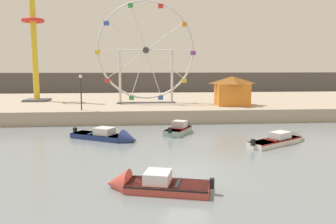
# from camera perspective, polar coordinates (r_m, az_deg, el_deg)

# --- Properties ---
(ground_plane) EXTENTS (240.00, 240.00, 0.00)m
(ground_plane) POSITION_cam_1_polar(r_m,az_deg,el_deg) (18.13, 2.76, -10.04)
(ground_plane) COLOR slate
(quay_promenade) EXTENTS (110.00, 22.88, 1.33)m
(quay_promenade) POSITION_cam_1_polar(r_m,az_deg,el_deg) (43.50, -1.87, 1.27)
(quay_promenade) COLOR tan
(quay_promenade) RESTS_ON ground_plane
(distant_town_skyline) EXTENTS (140.00, 3.00, 4.40)m
(distant_town_skyline) POSITION_cam_1_polar(r_m,az_deg,el_deg) (64.93, -2.93, 4.74)
(distant_town_skyline) COLOR #564C47
(distant_town_skyline) RESTS_ON ground_plane
(motorboat_white_red_stripe) EXTENTS (5.70, 4.16, 1.26)m
(motorboat_white_red_stripe) POSITION_cam_1_polar(r_m,az_deg,el_deg) (26.08, 19.08, -4.36)
(motorboat_white_red_stripe) COLOR silver
(motorboat_white_red_stripe) RESTS_ON ground_plane
(motorboat_seafoam) EXTENTS (3.04, 4.08, 1.43)m
(motorboat_seafoam) POSITION_cam_1_polar(r_m,az_deg,el_deg) (28.39, 2.20, -2.85)
(motorboat_seafoam) COLOR #93BCAD
(motorboat_seafoam) RESTS_ON ground_plane
(motorboat_navy_blue) EXTENTS (5.53, 4.02, 1.43)m
(motorboat_navy_blue) POSITION_cam_1_polar(r_m,az_deg,el_deg) (25.80, -9.69, -4.16)
(motorboat_navy_blue) COLOR navy
(motorboat_navy_blue) RESTS_ON ground_plane
(motorboat_faded_red) EXTENTS (4.94, 2.67, 1.44)m
(motorboat_faded_red) POSITION_cam_1_polar(r_m,az_deg,el_deg) (15.50, -3.58, -12.14)
(motorboat_faded_red) COLOR #B24238
(motorboat_faded_red) RESTS_ON ground_plane
(ferris_wheel_white_frame) EXTENTS (11.50, 1.20, 11.66)m
(ferris_wheel_white_frame) POSITION_cam_1_polar(r_m,az_deg,el_deg) (39.20, -3.77, 10.10)
(ferris_wheel_white_frame) COLOR silver
(ferris_wheel_white_frame) RESTS_ON quay_promenade
(drop_tower_yellow_tower) EXTENTS (2.80, 2.80, 16.65)m
(drop_tower_yellow_tower) POSITION_cam_1_polar(r_m,az_deg,el_deg) (44.40, -21.78, 11.67)
(drop_tower_yellow_tower) COLOR gold
(drop_tower_yellow_tower) RESTS_ON quay_promenade
(carnival_booth_orange_canopy) EXTENTS (3.96, 3.49, 3.16)m
(carnival_booth_orange_canopy) POSITION_cam_1_polar(r_m,az_deg,el_deg) (37.45, 10.80, 3.65)
(carnival_booth_orange_canopy) COLOR orange
(carnival_booth_orange_canopy) RESTS_ON quay_promenade
(promenade_lamp_near) EXTENTS (0.32, 0.32, 3.41)m
(promenade_lamp_near) POSITION_cam_1_polar(r_m,az_deg,el_deg) (33.40, -14.55, 4.15)
(promenade_lamp_near) COLOR #2D2D33
(promenade_lamp_near) RESTS_ON quay_promenade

